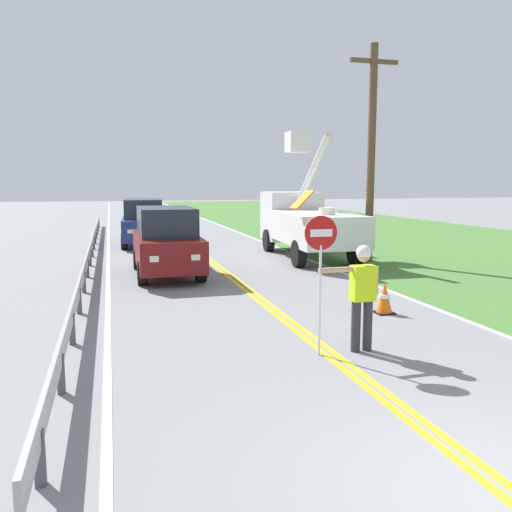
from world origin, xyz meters
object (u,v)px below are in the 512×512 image
Objects in this scene: oncoming_suv_second at (143,222)px; stop_sign_paddle at (321,254)px; oncoming_suv_nearest at (166,241)px; utility_bucket_truck at (305,220)px; traffic_cone_lead at (384,298)px; flagger_worker at (362,291)px; utility_pole_near at (371,150)px.

stop_sign_paddle is at bearing -83.62° from oncoming_suv_second.
utility_bucket_truck is at bearing 26.96° from oncoming_suv_nearest.
traffic_cone_lead is at bearing -99.71° from utility_bucket_truck.
flagger_worker is 16.73m from oncoming_suv_second.
traffic_cone_lead is (4.31, -14.30, -0.72)m from oncoming_suv_second.
flagger_worker is 11.68m from utility_bucket_truck.
utility_bucket_truck is 1.50× the size of oncoming_suv_nearest.
utility_pole_near is at bearing 7.31° from oncoming_suv_nearest.
traffic_cone_lead is at bearing -73.24° from oncoming_suv_second.
stop_sign_paddle is 0.34× the size of utility_bucket_truck.
traffic_cone_lead is (2.46, 2.24, -1.37)m from stop_sign_paddle.
traffic_cone_lead is at bearing 42.31° from stop_sign_paddle.
utility_pole_near is (1.75, -1.92, 2.60)m from utility_bucket_truck.
oncoming_suv_nearest and oncoming_suv_second have the same top height.
flagger_worker is at bearing -106.05° from utility_bucket_truck.
utility_bucket_truck is 7.90m from oncoming_suv_second.
flagger_worker is 10.95m from utility_pole_near.
flagger_worker is at bearing -73.91° from oncoming_suv_nearest.
oncoming_suv_second is (-5.85, 5.31, -0.33)m from utility_bucket_truck.
stop_sign_paddle is 3.60m from traffic_cone_lead.
utility_bucket_truck reaches higher than oncoming_suv_second.
utility_bucket_truck reaches higher than stop_sign_paddle.
stop_sign_paddle is 11.17m from utility_pole_near.
utility_bucket_truck reaches higher than traffic_cone_lead.
utility_bucket_truck is (3.23, 11.22, 0.35)m from flagger_worker.
utility_pole_near reaches higher than oncoming_suv_second.
stop_sign_paddle is at bearing -78.91° from oncoming_suv_nearest.
oncoming_suv_nearest is at bearing -172.69° from utility_pole_near.
oncoming_suv_nearest is 0.61× the size of utility_pole_near.
oncoming_suv_second is 6.69× the size of traffic_cone_lead.
traffic_cone_lead is (4.10, -6.13, -0.72)m from oncoming_suv_nearest.
oncoming_suv_second is at bearing 136.40° from utility_pole_near.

